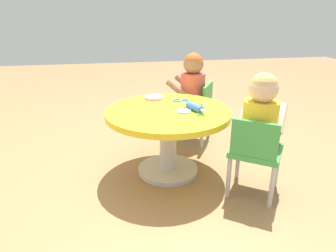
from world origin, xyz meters
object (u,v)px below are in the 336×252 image
object	(u,v)px
craft_table	(168,126)
seated_child_left	(260,115)
child_chair_left	(255,151)
rolling_pin	(195,107)
craft_scissors	(198,106)
seated_child_right	(192,83)
child_chair_right	(196,109)

from	to	relation	value
craft_table	seated_child_left	world-z (taller)	seated_child_left
child_chair_left	rolling_pin	world-z (taller)	child_chair_left
craft_table	rolling_pin	distance (m)	0.23
craft_scissors	child_chair_left	bearing A→B (deg)	-148.49
seated_child_right	child_chair_right	bearing A→B (deg)	-120.75
craft_table	child_chair_left	distance (m)	0.62
seated_child_left	rolling_pin	world-z (taller)	seated_child_left
craft_table	seated_child_left	xyz separation A→B (m)	(-0.35, -0.50, 0.17)
craft_scissors	seated_child_left	bearing A→B (deg)	-144.10
craft_table	rolling_pin	size ratio (longest dim) A/B	3.93
child_chair_left	seated_child_right	xyz separation A→B (m)	(0.91, 0.17, 0.23)
craft_table	seated_child_right	xyz separation A→B (m)	(0.53, -0.31, 0.17)
craft_table	rolling_pin	bearing A→B (deg)	-107.22
craft_table	child_chair_left	bearing A→B (deg)	-128.77
child_chair_left	rolling_pin	size ratio (longest dim) A/B	2.43
rolling_pin	craft_scissors	distance (m)	0.10
seated_child_right	craft_scissors	bearing A→B (deg)	169.89
seated_child_left	child_chair_right	bearing A→B (deg)	10.44
child_chair_right	seated_child_right	distance (m)	0.23
craft_table	seated_child_right	distance (m)	0.64
child_chair_left	seated_child_left	xyz separation A→B (m)	(0.03, -0.02, 0.23)
seated_child_right	rolling_pin	xyz separation A→B (m)	(-0.58, 0.13, -0.03)
child_chair_left	seated_child_left	size ratio (longest dim) A/B	1.05
child_chair_right	seated_child_right	bearing A→B (deg)	59.25
craft_scissors	child_chair_right	bearing A→B (deg)	-14.49
craft_table	craft_scissors	distance (m)	0.25
child_chair_right	craft_scissors	size ratio (longest dim) A/B	3.78
child_chair_left	child_chair_right	world-z (taller)	same
child_chair_right	seated_child_left	bearing A→B (deg)	-169.56
seated_child_left	seated_child_right	xyz separation A→B (m)	(0.88, 0.19, 0.00)
craft_table	seated_child_right	size ratio (longest dim) A/B	1.70
seated_child_right	rolling_pin	distance (m)	0.60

